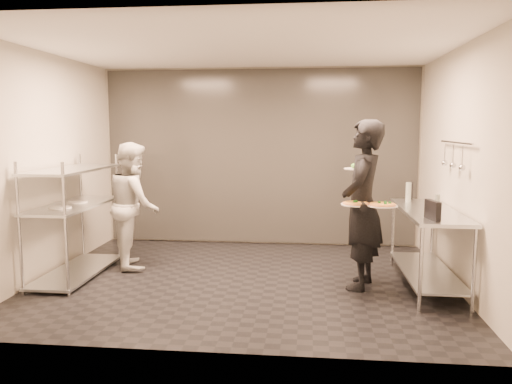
# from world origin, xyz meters

# --- Properties ---
(room_shell) EXTENTS (5.00, 4.00, 2.80)m
(room_shell) POSITION_xyz_m (0.00, 1.18, 1.40)
(room_shell) COLOR black
(room_shell) RESTS_ON ground
(pass_rack) EXTENTS (0.60, 1.60, 1.50)m
(pass_rack) POSITION_xyz_m (-2.15, -0.00, 0.77)
(pass_rack) COLOR #B3B5BA
(pass_rack) RESTS_ON ground
(prep_counter) EXTENTS (0.60, 1.80, 0.92)m
(prep_counter) POSITION_xyz_m (2.18, 0.00, 0.63)
(prep_counter) COLOR #B3B5BA
(prep_counter) RESTS_ON ground
(utensil_rail) EXTENTS (0.07, 1.20, 0.31)m
(utensil_rail) POSITION_xyz_m (2.43, -0.00, 1.55)
(utensil_rail) COLOR #B3B5BA
(utensil_rail) RESTS_ON room_shell
(waiter) EXTENTS (0.64, 0.81, 1.96)m
(waiter) POSITION_xyz_m (1.40, -0.11, 0.98)
(waiter) COLOR black
(waiter) RESTS_ON ground
(chef) EXTENTS (0.90, 1.00, 1.68)m
(chef) POSITION_xyz_m (-1.55, 0.50, 0.84)
(chef) COLOR beige
(chef) RESTS_ON ground
(pizza_plate_near) EXTENTS (0.33, 0.33, 0.05)m
(pizza_plate_near) POSITION_xyz_m (1.31, -0.31, 1.02)
(pizza_plate_near) COLOR white
(pizza_plate_near) RESTS_ON waiter
(pizza_plate_far) EXTENTS (0.34, 0.34, 0.05)m
(pizza_plate_far) POSITION_xyz_m (1.59, -0.34, 1.02)
(pizza_plate_far) COLOR white
(pizza_plate_far) RESTS_ON waiter
(salad_plate) EXTENTS (0.31, 0.31, 0.07)m
(salad_plate) POSITION_xyz_m (1.35, 0.17, 1.39)
(salad_plate) COLOR white
(salad_plate) RESTS_ON waiter
(pos_monitor) EXTENTS (0.11, 0.29, 0.20)m
(pos_monitor) POSITION_xyz_m (2.06, -0.65, 1.02)
(pos_monitor) COLOR black
(pos_monitor) RESTS_ON prep_counter
(bottle_green) EXTENTS (0.07, 0.07, 0.25)m
(bottle_green) POSITION_xyz_m (2.06, 0.63, 1.04)
(bottle_green) COLOR gray
(bottle_green) RESTS_ON prep_counter
(bottle_clear) EXTENTS (0.06, 0.06, 0.19)m
(bottle_clear) POSITION_xyz_m (2.25, -0.05, 1.01)
(bottle_clear) COLOR gray
(bottle_clear) RESTS_ON prep_counter
(bottle_dark) EXTENTS (0.07, 0.07, 0.24)m
(bottle_dark) POSITION_xyz_m (2.12, 0.80, 1.04)
(bottle_dark) COLOR black
(bottle_dark) RESTS_ON prep_counter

